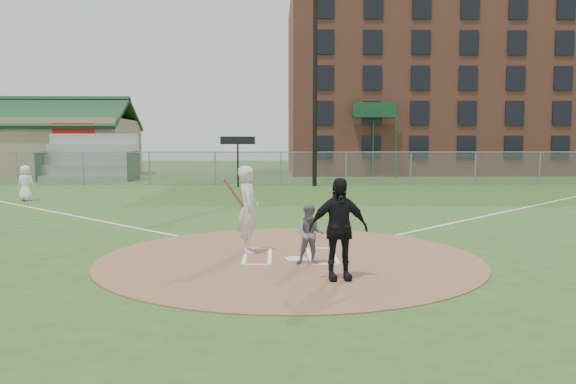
{
  "coord_description": "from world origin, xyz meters",
  "views": [
    {
      "loc": [
        -0.31,
        -12.26,
        2.55
      ],
      "look_at": [
        0.0,
        2.0,
        1.3
      ],
      "focal_mm": 35.0,
      "sensor_mm": 36.0,
      "label": 1
    }
  ],
  "objects_px": {
    "batter_at_plate": "(248,209)",
    "home_plate": "(296,259)",
    "ondeck_player": "(25,183)",
    "umpire": "(338,229)",
    "catcher": "(311,234)"
  },
  "relations": [
    {
      "from": "home_plate",
      "to": "batter_at_plate",
      "type": "relative_size",
      "value": 0.21
    },
    {
      "from": "ondeck_player",
      "to": "umpire",
      "type": "bearing_deg",
      "value": 134.65
    },
    {
      "from": "home_plate",
      "to": "batter_at_plate",
      "type": "bearing_deg",
      "value": 143.43
    },
    {
      "from": "home_plate",
      "to": "batter_at_plate",
      "type": "distance_m",
      "value": 1.67
    },
    {
      "from": "catcher",
      "to": "umpire",
      "type": "xyz_separation_m",
      "value": [
        0.43,
        -1.32,
        0.32
      ]
    },
    {
      "from": "umpire",
      "to": "home_plate",
      "type": "bearing_deg",
      "value": 105.05
    },
    {
      "from": "catcher",
      "to": "batter_at_plate",
      "type": "xyz_separation_m",
      "value": [
        -1.36,
        1.27,
        0.37
      ]
    },
    {
      "from": "ondeck_player",
      "to": "batter_at_plate",
      "type": "relative_size",
      "value": 0.78
    },
    {
      "from": "catcher",
      "to": "ondeck_player",
      "type": "bearing_deg",
      "value": 135.25
    },
    {
      "from": "batter_at_plate",
      "to": "home_plate",
      "type": "bearing_deg",
      "value": -36.57
    },
    {
      "from": "home_plate",
      "to": "ondeck_player",
      "type": "relative_size",
      "value": 0.27
    },
    {
      "from": "batter_at_plate",
      "to": "catcher",
      "type": "bearing_deg",
      "value": -42.91
    },
    {
      "from": "home_plate",
      "to": "umpire",
      "type": "distance_m",
      "value": 2.14
    },
    {
      "from": "ondeck_player",
      "to": "batter_at_plate",
      "type": "xyz_separation_m",
      "value": [
        10.39,
        -12.07,
        0.24
      ]
    },
    {
      "from": "ondeck_player",
      "to": "catcher",
      "type": "bearing_deg",
      "value": 136.3
    }
  ]
}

